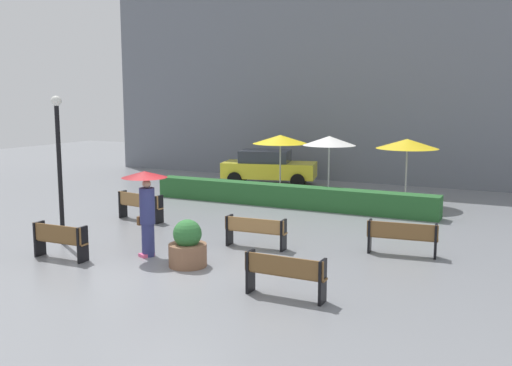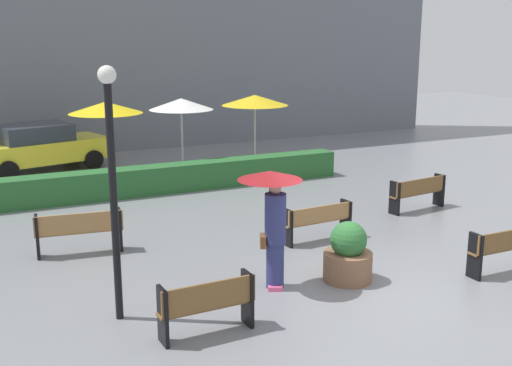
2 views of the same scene
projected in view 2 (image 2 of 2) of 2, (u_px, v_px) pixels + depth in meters
The scene contains 14 objects.
ground_plane at pixel (361, 289), 11.21m from camera, with size 60.00×60.00×0.00m, color gray.
bench_near_left at pixel (207, 304), 9.39m from camera, with size 1.51×0.40×0.88m.
bench_mid_center at pixel (318, 220), 13.74m from camera, with size 1.69×0.47×0.82m.
bench_far_right at pixel (419, 191), 16.16m from camera, with size 1.77×0.54×0.85m.
bench_far_left at pixel (79, 229), 12.89m from camera, with size 1.79×0.56×0.90m.
bench_near_right at pixel (507, 246), 11.89m from camera, with size 1.68×0.34×0.87m.
pedestrian_with_umbrella at pixel (273, 209), 10.98m from camera, with size 1.14×1.14×2.15m.
planter_pot at pixel (348, 255), 11.53m from camera, with size 0.90×0.90×1.12m.
lamp_post at pixel (112, 169), 9.51m from camera, with size 0.28×0.28×4.00m.
patio_umbrella_yellow at pixel (106, 108), 19.02m from camera, with size 2.23×2.23×2.46m.
patio_umbrella_white at pixel (181, 104), 19.52m from camera, with size 2.00×2.00×2.51m.
patio_umbrella_yellow_far at pixel (255, 100), 21.18m from camera, with size 2.25×2.25×2.46m.
hedge_strip at pixel (168, 178), 18.12m from camera, with size 10.84×0.70×0.79m, color #28602D.
parked_car at pixel (40, 147), 20.83m from camera, with size 4.50×2.78×1.57m.
Camera 2 is at (-6.25, -8.61, 4.43)m, focal length 44.05 mm.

